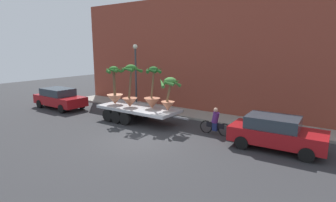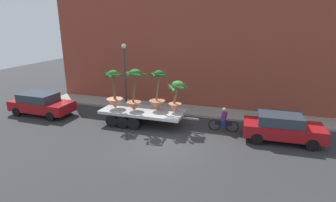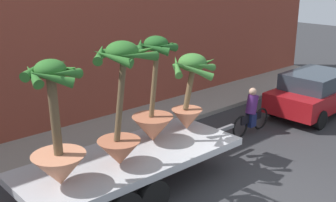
{
  "view_description": "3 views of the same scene",
  "coord_description": "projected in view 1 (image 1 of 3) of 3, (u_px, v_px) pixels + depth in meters",
  "views": [
    {
      "loc": [
        8.79,
        -10.28,
        4.73
      ],
      "look_at": [
        -0.46,
        3.08,
        1.52
      ],
      "focal_mm": 28.99,
      "sensor_mm": 36.0,
      "label": 1
    },
    {
      "loc": [
        4.15,
        -12.49,
        6.47
      ],
      "look_at": [
        -0.73,
        2.69,
        1.72
      ],
      "focal_mm": 28.32,
      "sensor_mm": 36.0,
      "label": 2
    },
    {
      "loc": [
        -7.74,
        -4.58,
        5.11
      ],
      "look_at": [
        -0.55,
        3.38,
        1.7
      ],
      "focal_mm": 44.74,
      "sensor_mm": 36.0,
      "label": 3
    }
  ],
  "objects": [
    {
      "name": "potted_palm_extra",
      "position": [
        169.0,
        93.0,
        16.16
      ],
      "size": [
        1.42,
        1.46,
        2.03
      ],
      "color": "#C17251",
      "rests_on": "flatbed_trailer"
    },
    {
      "name": "cyclist",
      "position": [
        215.0,
        123.0,
        14.9
      ],
      "size": [
        1.84,
        0.35,
        1.54
      ],
      "color": "black",
      "rests_on": "ground"
    },
    {
      "name": "street_lamp",
      "position": [
        136.0,
        68.0,
        20.55
      ],
      "size": [
        0.36,
        0.36,
        4.83
      ],
      "color": "#383D42",
      "rests_on": "sidewalk"
    },
    {
      "name": "potted_palm_rear",
      "position": [
        152.0,
        94.0,
        16.9
      ],
      "size": [
        1.16,
        1.2,
        2.62
      ],
      "color": "#B26647",
      "rests_on": "flatbed_trailer"
    },
    {
      "name": "parked_car",
      "position": [
        276.0,
        132.0,
        12.71
      ],
      "size": [
        4.32,
        2.09,
        1.58
      ],
      "color": "maroon",
      "rests_on": "ground"
    },
    {
      "name": "building_facade",
      "position": [
        210.0,
        55.0,
        19.59
      ],
      "size": [
        24.0,
        1.2,
        8.41
      ],
      "primitive_type": "cube",
      "color": "brown",
      "rests_on": "ground"
    },
    {
      "name": "potted_palm_front",
      "position": [
        115.0,
        91.0,
        18.1
      ],
      "size": [
        1.14,
        1.19,
        2.55
      ],
      "color": "tan",
      "rests_on": "flatbed_trailer"
    },
    {
      "name": "trailing_car",
      "position": [
        59.0,
        98.0,
        21.34
      ],
      "size": [
        4.63,
        2.03,
        1.58
      ],
      "color": "maroon",
      "rests_on": "ground"
    },
    {
      "name": "sidewalk",
      "position": [
        198.0,
        115.0,
        19.02
      ],
      "size": [
        24.0,
        2.2,
        0.15
      ],
      "primitive_type": "cube",
      "color": "gray",
      "rests_on": "ground"
    },
    {
      "name": "ground_plane",
      "position": [
        142.0,
        140.0,
        14.12
      ],
      "size": [
        60.0,
        60.0,
        0.0
      ],
      "primitive_type": "plane",
      "color": "#2D2D30"
    },
    {
      "name": "potted_palm_middle",
      "position": [
        130.0,
        88.0,
        17.16
      ],
      "size": [
        1.32,
        1.35,
        2.72
      ],
      "color": "#B26647",
      "rests_on": "flatbed_trailer"
    },
    {
      "name": "flatbed_trailer",
      "position": [
        135.0,
        110.0,
        17.55
      ],
      "size": [
        6.42,
        2.29,
        0.98
      ],
      "color": "#B7BABF",
      "rests_on": "ground"
    }
  ]
}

